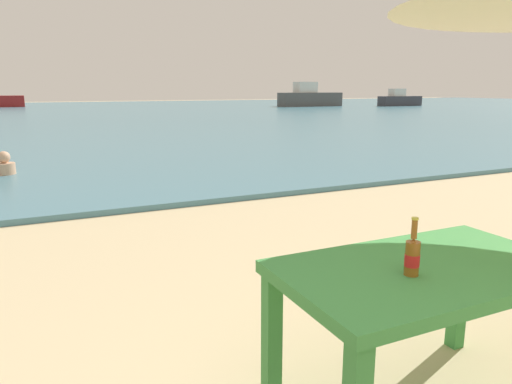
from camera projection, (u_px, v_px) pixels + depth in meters
sea_water at (70, 114)px, 28.61m from camera, size 120.00×50.00×0.08m
picnic_table_green at (424, 287)px, 2.25m from camera, size 1.40×0.80×0.76m
beer_bottle_amber at (412, 255)px, 2.08m from camera, size 0.07×0.07×0.26m
swimmer_person at (5, 165)px, 8.34m from camera, size 0.34×0.34×0.41m
boat_sailboat at (309, 98)px, 39.38m from camera, size 5.44×1.48×1.98m
boat_cargo_ship at (399, 100)px, 40.31m from camera, size 3.95×1.08×1.44m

